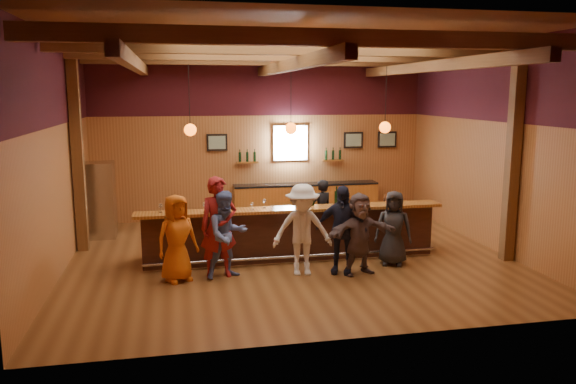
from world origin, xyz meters
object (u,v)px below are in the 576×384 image
Objects in this scene: customer_orange at (177,238)px; customer_navy at (342,230)px; customer_redvest at (219,227)px; customer_white at (302,230)px; bar_counter at (290,232)px; stainless_fridge at (100,200)px; bottle_a at (312,199)px; customer_denim at (227,235)px; bartender at (321,212)px; ice_bucket at (301,201)px; customer_brown at (359,234)px; back_bar_cabinet at (306,200)px; customer_dark at (393,228)px.

customer_orange is 0.95× the size of customer_navy.
customer_redvest is 1.57m from customer_white.
customer_white is at bearing -90.95° from bar_counter.
bottle_a is at bearing -29.95° from stainless_fridge.
customer_denim reaches higher than customer_orange.
customer_orange is at bearing -63.66° from stainless_fridge.
customer_redvest is 0.21m from customer_denim.
customer_white is 1.18× the size of bartender.
customer_white is 0.75m from customer_navy.
bartender is 1.51m from ice_bucket.
customer_brown is at bearing 4.16° from customer_navy.
customer_orange is (-2.34, -1.14, 0.28)m from bar_counter.
bottle_a is at bearing -6.80° from customer_orange.
bar_counter is 3.83× the size of customer_denim.
customer_navy is at bearing -95.30° from back_bar_cabinet.
customer_dark is 2.11m from bartender.
bottle_a reaches higher than back_bar_cabinet.
customer_navy reaches higher than back_bar_cabinet.
stainless_fridge is at bearing 119.14° from customer_redvest.
customer_orange is at bearing -156.30° from customer_navy.
stainless_fridge is 1.03× the size of customer_white.
customer_redvest is at bearing 16.21° from bartender.
ice_bucket is 0.33m from bottle_a.
customer_denim is 4.56× the size of bottle_a.
customer_denim is (-1.43, -1.13, 0.30)m from bar_counter.
customer_navy reaches higher than customer_orange.
stainless_fridge is at bearing -38.91° from bartender.
customer_dark is at bearing -81.06° from back_bar_cabinet.
customer_dark is (0.72, -4.56, 0.27)m from back_bar_cabinet.
ice_bucket is at bearing -8.02° from customer_orange.
stainless_fridge is 6.93m from customer_dark.
customer_orange is at bearing -178.10° from customer_white.
customer_redvest is 2.32m from customer_navy.
back_bar_cabinet is 5.40m from customer_redvest.
bottle_a is (1.86, 0.96, 0.43)m from customer_denim.
customer_brown is at bearing -4.78° from customer_white.
stainless_fridge reaches higher than customer_white.
customer_dark reaches higher than bar_counter.
customer_redvest is at bearing -146.41° from bar_counter.
bar_counter is 17.49× the size of bottle_a.
bar_counter is at bearing 93.61° from customer_white.
customer_redvest is 1.29× the size of bartender.
ice_bucket is at bearing 15.67° from customer_redvest.
customer_redvest is at bearing 131.84° from customer_denim.
back_bar_cabinet is at bearing 80.52° from customer_white.
ice_bucket is 0.69× the size of bottle_a.
customer_redvest reaches higher than ice_bucket.
customer_orange is (-3.52, -4.71, 0.33)m from back_bar_cabinet.
customer_navy is (3.07, -0.15, 0.05)m from customer_orange.
bartender is (-0.14, 2.29, -0.05)m from customer_brown.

